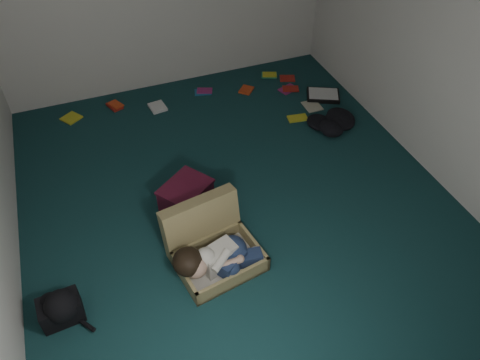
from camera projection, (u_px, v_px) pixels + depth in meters
floor at (234, 196)px, 4.59m from camera, size 4.50×4.50×0.00m
wall_front at (403, 322)px, 2.17m from camera, size 4.50×0.00×4.50m
wall_right at (440, 38)px, 4.22m from camera, size 0.00×4.50×4.50m
suitcase at (212, 245)px, 3.96m from camera, size 0.79×0.78×0.51m
person at (216, 258)px, 3.80m from camera, size 0.76×0.37×0.31m
maroon_bin at (186, 198)px, 4.36m from camera, size 0.57×0.55×0.31m
backpack at (61, 309)px, 3.55m from camera, size 0.41×0.34×0.23m
clothing_pile at (334, 123)px, 5.34m from camera, size 0.53×0.49×0.14m
paper_tray at (323, 95)px, 5.83m from camera, size 0.49×0.44×0.06m
book_scatter at (226, 97)px, 5.82m from camera, size 2.98×1.27×0.02m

